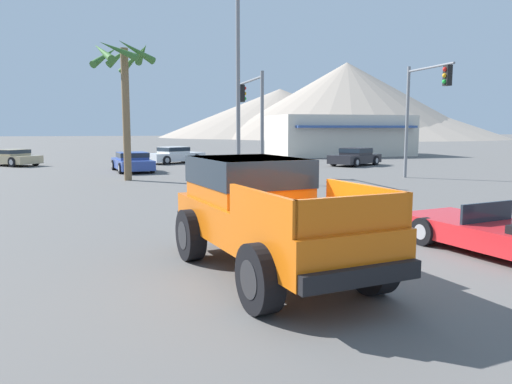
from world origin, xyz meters
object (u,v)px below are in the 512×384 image
orange_pickup_truck (262,208)px  parked_car_white (174,155)px  palm_tree_tall (123,74)px  traffic_light_crosswalk (423,99)px  street_lamp_post (238,61)px  red_convertible_car (508,236)px  parked_car_blue (132,161)px  parked_car_tan (12,157)px  parked_car_dark (355,157)px  traffic_light_main (252,106)px

orange_pickup_truck → parked_car_white: 28.03m
parked_car_white → palm_tree_tall: bearing=-47.1°
traffic_light_crosswalk → street_lamp_post: street_lamp_post is taller
red_convertible_car → parked_car_blue: size_ratio=1.00×
orange_pickup_truck → palm_tree_tall: palm_tree_tall is taller
parked_car_white → traffic_light_crosswalk: bearing=4.4°
palm_tree_tall → traffic_light_crosswalk: bearing=-14.7°
red_convertible_car → traffic_light_crosswalk: (6.71, 13.21, 3.52)m
red_convertible_car → parked_car_white: bearing=85.8°
parked_car_blue → palm_tree_tall: bearing=-102.8°
parked_car_blue → street_lamp_post: (3.26, -13.36, 4.20)m
parked_car_tan → parked_car_dark: bearing=-61.9°
traffic_light_main → traffic_light_crosswalk: (7.82, -2.61, 0.28)m
orange_pickup_truck → parked_car_dark: (13.01, 22.52, -0.52)m
orange_pickup_truck → traffic_light_crosswalk: bearing=38.0°
red_convertible_car → parked_car_tan: (-14.49, 28.69, 0.19)m
parked_car_blue → parked_car_white: bearing=55.4°
traffic_light_main → palm_tree_tall: size_ratio=0.76×
red_convertible_car → traffic_light_main: traffic_light_main is taller
orange_pickup_truck → traffic_light_main: bearing=66.1°
parked_car_dark → parked_car_blue: 14.77m
parked_car_tan → parked_car_blue: bearing=-88.0°
parked_car_dark → street_lamp_post: 18.73m
parked_car_blue → parked_car_white: parked_car_white is taller
traffic_light_main → street_lamp_post: street_lamp_post is taller
parked_car_blue → traffic_light_crosswalk: bearing=-41.5°
parked_car_tan → street_lamp_post: street_lamp_post is taller
traffic_light_main → palm_tree_tall: bearing=80.3°
parked_car_dark → parked_car_blue: (-14.75, -0.83, -0.02)m
parked_car_blue → parked_car_tan: 10.23m
parked_car_tan → palm_tree_tall: palm_tree_tall is taller
parked_car_blue → traffic_light_main: traffic_light_main is taller
parked_car_white → street_lamp_post: bearing=-29.6°
street_lamp_post → palm_tree_tall: size_ratio=1.20×
parked_car_white → traffic_light_crosswalk: traffic_light_crosswalk is taller
palm_tree_tall → parked_car_blue: bearing=85.5°
orange_pickup_truck → parked_car_blue: 21.77m
orange_pickup_truck → palm_tree_tall: bearing=87.6°
parked_car_tan → traffic_light_main: 18.83m
parked_car_dark → parked_car_tan: size_ratio=1.03×
orange_pickup_truck → traffic_light_crosswalk: traffic_light_crosswalk is taller
traffic_light_main → palm_tree_tall: (-6.05, 1.04, 1.45)m
parked_car_blue → street_lamp_post: bearing=-84.6°
street_lamp_post → parked_car_tan: bearing=118.8°
orange_pickup_truck → parked_car_blue: bearing=84.8°
orange_pickup_truck → street_lamp_post: 9.22m
parked_car_dark → parked_car_white: bearing=33.0°
traffic_light_main → parked_car_dark: bearing=-52.3°
parked_car_tan → traffic_light_crosswalk: bearing=-83.4°
red_convertible_car → traffic_light_crosswalk: size_ratio=0.84×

